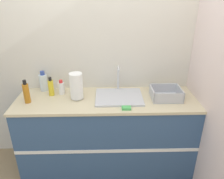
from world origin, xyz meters
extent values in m
cube|color=beige|center=(0.00, 0.63, 1.30)|extent=(4.33, 0.06, 2.60)
cube|color=silver|center=(0.99, 0.30, 1.30)|extent=(0.06, 2.60, 2.60)
cube|color=#33517A|center=(0.00, 0.30, 0.44)|extent=(1.93, 0.60, 0.87)
cube|color=white|center=(0.00, 0.00, 0.44)|extent=(1.93, 0.01, 0.04)
cube|color=beige|center=(0.00, 0.30, 0.89)|extent=(1.95, 0.62, 0.03)
cube|color=silver|center=(0.13, 0.31, 0.91)|extent=(0.50, 0.41, 0.02)
cylinder|color=silver|center=(0.13, 0.50, 1.06)|extent=(0.02, 0.02, 0.27)
cylinder|color=silver|center=(0.13, 0.44, 1.19)|extent=(0.02, 0.12, 0.02)
cylinder|color=#4C4C51|center=(-0.32, 0.31, 0.91)|extent=(0.10, 0.10, 0.01)
cylinder|color=white|center=(-0.32, 0.31, 1.05)|extent=(0.14, 0.14, 0.28)
cube|color=#B7BABF|center=(0.63, 0.29, 0.91)|extent=(0.32, 0.27, 0.01)
cube|color=#B7BABF|center=(0.63, 0.16, 0.96)|extent=(0.32, 0.01, 0.10)
cube|color=#B7BABF|center=(0.63, 0.42, 0.96)|extent=(0.32, 0.01, 0.10)
cube|color=#B7BABF|center=(0.48, 0.29, 0.96)|extent=(0.01, 0.27, 0.10)
cube|color=#B7BABF|center=(0.79, 0.29, 0.96)|extent=(0.01, 0.27, 0.10)
cylinder|color=yellow|center=(-0.61, 0.40, 0.99)|extent=(0.06, 0.06, 0.17)
cylinder|color=black|center=(-0.61, 0.40, 1.09)|extent=(0.03, 0.03, 0.04)
cylinder|color=#B26B19|center=(-0.82, 0.23, 1.00)|extent=(0.06, 0.06, 0.20)
cylinder|color=black|center=(-0.82, 0.23, 1.13)|extent=(0.03, 0.03, 0.04)
cylinder|color=white|center=(-0.51, 0.43, 0.97)|extent=(0.07, 0.07, 0.14)
cylinder|color=red|center=(-0.51, 0.43, 1.05)|extent=(0.04, 0.04, 0.03)
cylinder|color=silver|center=(-0.73, 0.53, 1.00)|extent=(0.09, 0.09, 0.19)
cylinder|color=#334C9E|center=(-0.73, 0.53, 1.11)|extent=(0.05, 0.05, 0.04)
cube|color=#4CB259|center=(0.19, 0.07, 0.91)|extent=(0.09, 0.06, 0.02)
camera|label=1|loc=(0.00, -1.80, 1.98)|focal=35.00mm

